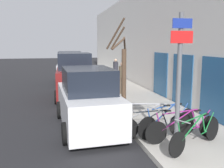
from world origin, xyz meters
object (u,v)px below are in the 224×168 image
(bicycle_0, at_px, (196,134))
(street_tree, at_px, (123,71))
(bicycle_3, at_px, (168,121))
(parked_car_1, at_px, (75,77))
(pedestrian_far, at_px, (116,68))
(pedestrian_near, at_px, (122,75))
(bicycle_4, at_px, (151,120))
(bicycle_1, at_px, (184,128))
(parked_car_0, at_px, (87,101))
(signpost, at_px, (179,79))
(parked_car_2, at_px, (70,69))
(bicycle_2, at_px, (154,126))

(bicycle_0, height_order, street_tree, street_tree)
(bicycle_3, distance_m, street_tree, 3.47)
(parked_car_1, bearing_deg, pedestrian_far, 55.00)
(pedestrian_near, relative_size, street_tree, 0.46)
(parked_car_1, bearing_deg, street_tree, -60.74)
(bicycle_4, bearing_deg, street_tree, 27.21)
(bicycle_1, bearing_deg, parked_car_0, 43.66)
(pedestrian_near, bearing_deg, bicycle_0, -107.58)
(signpost, bearing_deg, parked_car_0, 124.82)
(street_tree, bearing_deg, parked_car_2, 100.43)
(signpost, height_order, bicycle_0, signpost)
(bicycle_3, distance_m, pedestrian_near, 6.52)
(parked_car_2, bearing_deg, street_tree, -75.92)
(signpost, height_order, parked_car_0, signpost)
(bicycle_4, bearing_deg, parked_car_0, 76.85)
(parked_car_0, relative_size, pedestrian_far, 2.63)
(bicycle_0, xyz_separation_m, bicycle_2, (-0.79, 0.95, -0.02))
(parked_car_1, bearing_deg, signpost, -73.38)
(bicycle_3, height_order, parked_car_2, parked_car_2)
(pedestrian_near, bearing_deg, signpost, -111.97)
(bicycle_4, xyz_separation_m, pedestrian_far, (1.54, 10.80, 0.56))
(bicycle_0, distance_m, pedestrian_far, 12.15)
(bicycle_4, distance_m, parked_car_0, 2.30)
(bicycle_3, relative_size, parked_car_1, 0.52)
(bicycle_4, relative_size, parked_car_0, 0.52)
(pedestrian_far, bearing_deg, parked_car_1, 36.51)
(parked_car_0, distance_m, parked_car_1, 5.03)
(parked_car_2, bearing_deg, bicycle_4, -78.20)
(bicycle_3, distance_m, bicycle_4, 0.52)
(bicycle_0, bearing_deg, bicycle_4, 2.32)
(bicycle_1, height_order, parked_car_1, parked_car_1)
(signpost, distance_m, bicycle_0, 1.60)
(signpost, xyz_separation_m, bicycle_2, (-0.20, 0.98, -1.51))
(parked_car_2, bearing_deg, bicycle_1, -75.69)
(bicycle_1, height_order, bicycle_3, bicycle_3)
(signpost, distance_m, bicycle_4, 1.99)
(signpost, distance_m, bicycle_3, 1.92)
(pedestrian_near, bearing_deg, parked_car_2, 97.44)
(pedestrian_near, relative_size, pedestrian_far, 1.05)
(bicycle_3, height_order, street_tree, street_tree)
(signpost, bearing_deg, bicycle_4, 96.69)
(pedestrian_far, bearing_deg, signpost, 67.53)
(pedestrian_near, xyz_separation_m, pedestrian_far, (0.72, 4.48, -0.05))
(bicycle_1, bearing_deg, street_tree, 6.72)
(bicycle_4, relative_size, pedestrian_far, 1.37)
(signpost, distance_m, parked_car_2, 13.36)
(street_tree, bearing_deg, bicycle_3, -79.87)
(signpost, height_order, bicycle_1, signpost)
(bicycle_3, relative_size, pedestrian_far, 1.33)
(parked_car_1, distance_m, street_tree, 3.89)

